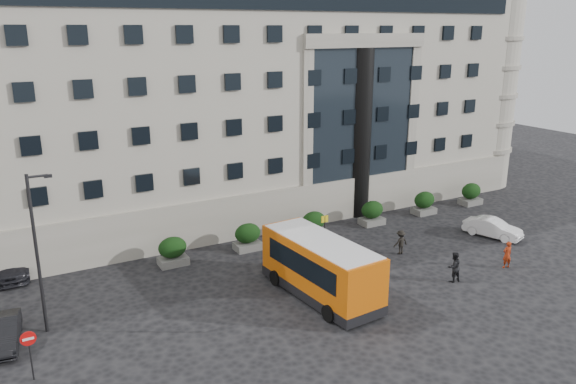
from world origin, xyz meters
name	(u,v)px	position (x,y,z in m)	size (l,w,h in m)	color
ground	(289,301)	(0.00, 0.00, 0.00)	(120.00, 120.00, 0.00)	black
civic_building	(227,91)	(6.00, 22.00, 9.00)	(44.00, 24.00, 18.00)	#A6A293
entrance_column	(359,134)	(12.00, 10.30, 6.50)	(1.80, 1.80, 13.00)	black
hedge_a	(173,251)	(-4.00, 7.80, 0.93)	(1.80, 1.26, 1.84)	#555553
hedge_b	(248,237)	(1.20, 7.80, 0.93)	(1.80, 1.26, 1.84)	#555553
hedge_c	(314,224)	(6.40, 7.80, 0.93)	(1.80, 1.26, 1.84)	#555553
hedge_d	(372,213)	(11.60, 7.80, 0.93)	(1.80, 1.26, 1.84)	#555553
hedge_e	(424,203)	(16.80, 7.80, 0.93)	(1.80, 1.26, 1.84)	#555553
hedge_f	(471,194)	(22.00, 7.80, 0.93)	(1.80, 1.26, 1.84)	#555553
street_lamp	(38,248)	(-11.94, 3.00, 4.37)	(1.16, 0.18, 8.00)	#262628
bus_stop_sign	(325,227)	(5.50, 5.00, 1.73)	(0.50, 0.08, 2.52)	#262628
no_entry_sign	(29,346)	(-13.00, -1.04, 1.65)	(0.64, 0.16, 2.32)	#262628
minibus	(321,266)	(1.81, -0.35, 1.82)	(3.44, 8.13, 3.31)	#CA5609
red_truck	(11,239)	(-12.76, 13.71, 1.39)	(3.22, 5.40, 2.72)	#960C0A
parked_car_b	(3,333)	(-13.90, 2.60, 0.64)	(1.35, 3.88, 1.28)	black
parked_car_c	(9,262)	(-13.10, 11.30, 0.75)	(2.11, 5.19, 1.51)	black
parked_car_d	(4,264)	(-13.39, 11.35, 0.67)	(2.24, 4.85, 1.35)	black
white_taxi	(493,228)	(17.50, 1.47, 0.66)	(1.41, 4.03, 1.33)	silver
pedestrian_a	(507,255)	(14.00, -2.73, 0.86)	(0.63, 0.41, 1.73)	#9C2B0F
pedestrian_b	(454,267)	(9.65, -2.57, 0.92)	(0.89, 0.69, 1.83)	black
pedestrian_c	(401,242)	(9.69, 2.22, 0.82)	(1.06, 0.61, 1.64)	black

